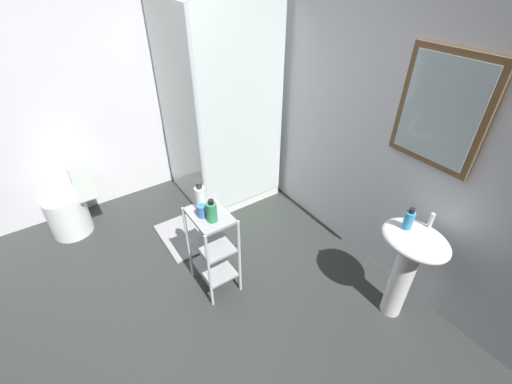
{
  "coord_description": "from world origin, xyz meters",
  "views": [
    {
      "loc": [
        1.65,
        -0.26,
        2.3
      ],
      "look_at": [
        0.1,
        0.79,
        0.96
      ],
      "focal_mm": 23.84,
      "sensor_mm": 36.0,
      "label": 1
    }
  ],
  "objects_px": {
    "pedestal_sink": "(409,257)",
    "storage_cart": "(213,245)",
    "toilet": "(71,204)",
    "body_wash_bottle_green": "(212,212)",
    "shower_stall": "(219,159)",
    "hand_soap_bottle": "(409,219)",
    "rinse_cup": "(202,211)",
    "bath_mat": "(184,236)",
    "lotion_bottle_white": "(200,198)"
  },
  "relations": [
    {
      "from": "storage_cart",
      "to": "lotion_bottle_white",
      "type": "bearing_deg",
      "value": -170.99
    },
    {
      "from": "rinse_cup",
      "to": "body_wash_bottle_green",
      "type": "bearing_deg",
      "value": 23.78
    },
    {
      "from": "lotion_bottle_white",
      "to": "rinse_cup",
      "type": "height_order",
      "value": "lotion_bottle_white"
    },
    {
      "from": "shower_stall",
      "to": "pedestal_sink",
      "type": "xyz_separation_m",
      "value": [
        2.09,
        0.33,
        0.12
      ]
    },
    {
      "from": "hand_soap_bottle",
      "to": "lotion_bottle_white",
      "type": "xyz_separation_m",
      "value": [
        -1.02,
        -0.99,
        -0.04
      ]
    },
    {
      "from": "pedestal_sink",
      "to": "lotion_bottle_white",
      "type": "height_order",
      "value": "lotion_bottle_white"
    },
    {
      "from": "bath_mat",
      "to": "shower_stall",
      "type": "bearing_deg",
      "value": 122.62
    },
    {
      "from": "toilet",
      "to": "lotion_bottle_white",
      "type": "height_order",
      "value": "lotion_bottle_white"
    },
    {
      "from": "shower_stall",
      "to": "hand_soap_bottle",
      "type": "relative_size",
      "value": 12.64
    },
    {
      "from": "rinse_cup",
      "to": "bath_mat",
      "type": "bearing_deg",
      "value": 175.04
    },
    {
      "from": "toilet",
      "to": "storage_cart",
      "type": "xyz_separation_m",
      "value": [
        1.37,
        0.81,
        0.12
      ]
    },
    {
      "from": "hand_soap_bottle",
      "to": "lotion_bottle_white",
      "type": "bearing_deg",
      "value": -135.94
    },
    {
      "from": "shower_stall",
      "to": "bath_mat",
      "type": "relative_size",
      "value": 3.33
    },
    {
      "from": "pedestal_sink",
      "to": "toilet",
      "type": "height_order",
      "value": "pedestal_sink"
    },
    {
      "from": "rinse_cup",
      "to": "bath_mat",
      "type": "relative_size",
      "value": 0.16
    },
    {
      "from": "shower_stall",
      "to": "rinse_cup",
      "type": "xyz_separation_m",
      "value": [
        1.08,
        -0.71,
        0.32
      ]
    },
    {
      "from": "shower_stall",
      "to": "storage_cart",
      "type": "height_order",
      "value": "shower_stall"
    },
    {
      "from": "toilet",
      "to": "bath_mat",
      "type": "distance_m",
      "value": 1.12
    },
    {
      "from": "pedestal_sink",
      "to": "storage_cart",
      "type": "bearing_deg",
      "value": -135.19
    },
    {
      "from": "shower_stall",
      "to": "rinse_cup",
      "type": "relative_size",
      "value": 21.02
    },
    {
      "from": "shower_stall",
      "to": "pedestal_sink",
      "type": "height_order",
      "value": "shower_stall"
    },
    {
      "from": "storage_cart",
      "to": "lotion_bottle_white",
      "type": "xyz_separation_m",
      "value": [
        -0.09,
        -0.01,
        0.4
      ]
    },
    {
      "from": "body_wash_bottle_green",
      "to": "lotion_bottle_white",
      "type": "bearing_deg",
      "value": -179.51
    },
    {
      "from": "pedestal_sink",
      "to": "body_wash_bottle_green",
      "type": "height_order",
      "value": "body_wash_bottle_green"
    },
    {
      "from": "toilet",
      "to": "body_wash_bottle_green",
      "type": "xyz_separation_m",
      "value": [
        1.44,
        0.8,
        0.5
      ]
    },
    {
      "from": "pedestal_sink",
      "to": "storage_cart",
      "type": "distance_m",
      "value": 1.42
    },
    {
      "from": "shower_stall",
      "to": "rinse_cup",
      "type": "distance_m",
      "value": 1.33
    },
    {
      "from": "body_wash_bottle_green",
      "to": "storage_cart",
      "type": "bearing_deg",
      "value": 169.44
    },
    {
      "from": "body_wash_bottle_green",
      "to": "shower_stall",
      "type": "bearing_deg",
      "value": 149.79
    },
    {
      "from": "shower_stall",
      "to": "lotion_bottle_white",
      "type": "height_order",
      "value": "shower_stall"
    },
    {
      "from": "lotion_bottle_white",
      "to": "bath_mat",
      "type": "bearing_deg",
      "value": 177.87
    },
    {
      "from": "pedestal_sink",
      "to": "rinse_cup",
      "type": "bearing_deg",
      "value": -134.1
    },
    {
      "from": "toilet",
      "to": "pedestal_sink",
      "type": "bearing_deg",
      "value": 37.31
    },
    {
      "from": "shower_stall",
      "to": "lotion_bottle_white",
      "type": "xyz_separation_m",
      "value": [
        1.0,
        -0.68,
        0.38
      ]
    },
    {
      "from": "storage_cart",
      "to": "rinse_cup",
      "type": "xyz_separation_m",
      "value": [
        -0.01,
        -0.05,
        0.35
      ]
    },
    {
      "from": "toilet",
      "to": "hand_soap_bottle",
      "type": "height_order",
      "value": "hand_soap_bottle"
    },
    {
      "from": "shower_stall",
      "to": "pedestal_sink",
      "type": "distance_m",
      "value": 2.12
    },
    {
      "from": "shower_stall",
      "to": "toilet",
      "type": "height_order",
      "value": "shower_stall"
    },
    {
      "from": "toilet",
      "to": "body_wash_bottle_green",
      "type": "height_order",
      "value": "body_wash_bottle_green"
    },
    {
      "from": "shower_stall",
      "to": "hand_soap_bottle",
      "type": "distance_m",
      "value": 2.08
    },
    {
      "from": "storage_cart",
      "to": "lotion_bottle_white",
      "type": "distance_m",
      "value": 0.42
    },
    {
      "from": "shower_stall",
      "to": "body_wash_bottle_green",
      "type": "xyz_separation_m",
      "value": [
        1.16,
        -0.68,
        0.36
      ]
    },
    {
      "from": "shower_stall",
      "to": "rinse_cup",
      "type": "bearing_deg",
      "value": -33.51
    },
    {
      "from": "shower_stall",
      "to": "hand_soap_bottle",
      "type": "xyz_separation_m",
      "value": [
        2.02,
        0.31,
        0.41
      ]
    },
    {
      "from": "shower_stall",
      "to": "body_wash_bottle_green",
      "type": "bearing_deg",
      "value": -30.21
    },
    {
      "from": "pedestal_sink",
      "to": "toilet",
      "type": "bearing_deg",
      "value": -142.69
    },
    {
      "from": "toilet",
      "to": "rinse_cup",
      "type": "height_order",
      "value": "rinse_cup"
    },
    {
      "from": "rinse_cup",
      "to": "hand_soap_bottle",
      "type": "bearing_deg",
      "value": 47.49
    },
    {
      "from": "pedestal_sink",
      "to": "bath_mat",
      "type": "relative_size",
      "value": 1.35
    },
    {
      "from": "rinse_cup",
      "to": "pedestal_sink",
      "type": "bearing_deg",
      "value": 45.9
    }
  ]
}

